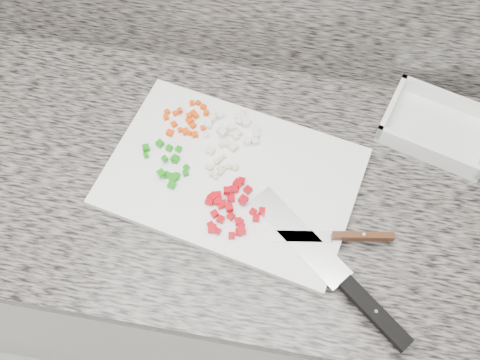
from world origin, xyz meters
name	(u,v)px	position (x,y,z in m)	size (l,w,h in m)	color
cabinet	(210,254)	(0.00, 1.44, 0.43)	(3.92, 0.62, 0.86)	silver
countertop	(199,176)	(0.00, 1.44, 0.88)	(3.96, 0.64, 0.04)	#625E57
cutting_board	(232,177)	(0.07, 1.44, 0.91)	(0.49, 0.33, 0.02)	white
carrot_pile	(187,120)	(-0.05, 1.54, 0.92)	(0.10, 0.10, 0.02)	#E04304
onion_pile	(232,131)	(0.05, 1.53, 0.92)	(0.12, 0.12, 0.02)	silver
green_pepper_pile	(168,164)	(-0.06, 1.43, 0.92)	(0.11, 0.11, 0.02)	#127F0B
red_pepper_pile	(231,207)	(0.08, 1.36, 0.92)	(0.12, 0.13, 0.02)	#B0020C
garlic_pile	(221,167)	(0.05, 1.45, 0.92)	(0.07, 0.06, 0.01)	beige
chef_knife	(348,285)	(0.31, 1.25, 0.92)	(0.32, 0.27, 0.02)	#BABCC1
paring_knife	(347,236)	(0.31, 1.34, 0.92)	(0.23, 0.05, 0.02)	#BABCC1
tray	(437,129)	(0.47, 1.62, 0.92)	(0.26, 0.22, 0.05)	white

